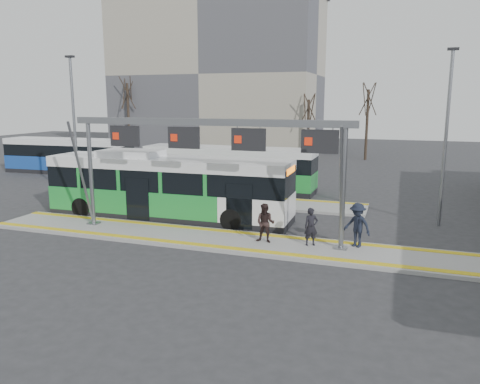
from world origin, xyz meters
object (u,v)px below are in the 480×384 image
object	(u,v)px
gantry	(208,143)
hero_bus	(168,188)
passenger_a	(311,227)
passenger_b	(265,223)
passenger_c	(357,225)

from	to	relation	value
gantry	hero_bus	distance (m)	5.15
passenger_a	gantry	bearing A→B (deg)	152.93
hero_bus	passenger_b	bearing A→B (deg)	-26.59
hero_bus	passenger_c	size ratio (longest dim) A/B	7.02
gantry	passenger_a	distance (m)	5.69
passenger_a	passenger_c	size ratio (longest dim) A/B	0.86
passenger_a	passenger_c	xyz separation A→B (m)	(1.83, 0.42, 0.13)
gantry	passenger_a	size ratio (longest dim) A/B	8.16
passenger_b	passenger_c	size ratio (longest dim) A/B	0.91
gantry	hero_bus	xyz separation A→B (m)	(-3.44, 2.74, -2.68)
passenger_a	passenger_b	size ratio (longest dim) A/B	0.95
hero_bus	gantry	bearing A→B (deg)	-39.92
gantry	passenger_a	world-z (taller)	gantry
gantry	passenger_b	world-z (taller)	gantry
gantry	passenger_b	bearing A→B (deg)	-2.96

